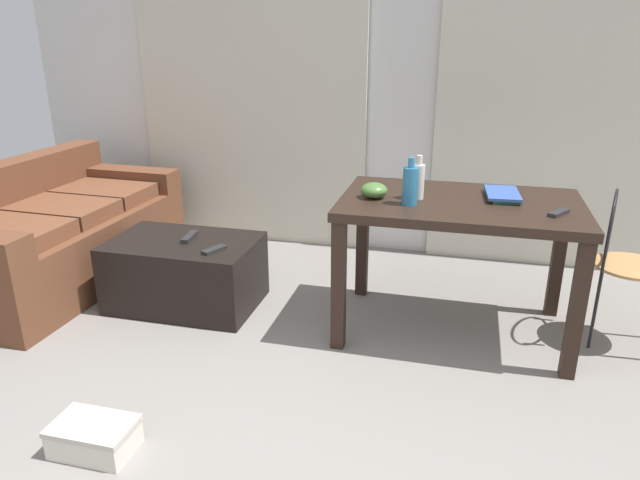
% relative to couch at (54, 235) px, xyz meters
% --- Properties ---
extents(ground_plane, '(7.26, 7.26, 0.00)m').
position_rel_couch_xyz_m(ground_plane, '(2.18, -0.73, -0.31)').
color(ground_plane, gray).
extents(wall_back, '(5.96, 0.10, 2.40)m').
position_rel_couch_xyz_m(wall_back, '(2.18, 1.19, 0.89)').
color(wall_back, silver).
rests_on(wall_back, ground).
extents(curtains, '(4.07, 0.03, 2.01)m').
position_rel_couch_xyz_m(curtains, '(2.18, 1.10, 0.69)').
color(curtains, beige).
rests_on(curtains, ground).
extents(couch, '(0.95, 1.79, 0.79)m').
position_rel_couch_xyz_m(couch, '(0.00, 0.00, 0.00)').
color(couch, brown).
rests_on(couch, ground).
extents(coffee_table, '(0.89, 0.57, 0.42)m').
position_rel_couch_xyz_m(coffee_table, '(1.04, -0.15, -0.10)').
color(coffee_table, black).
rests_on(coffee_table, ground).
extents(craft_table, '(1.27, 0.79, 0.77)m').
position_rel_couch_xyz_m(craft_table, '(2.66, -0.08, 0.35)').
color(craft_table, black).
rests_on(craft_table, ground).
extents(wire_chair, '(0.38, 0.41, 0.85)m').
position_rel_couch_xyz_m(wire_chair, '(3.50, 0.01, 0.22)').
color(wire_chair, '#B7844C').
rests_on(wire_chair, ground).
extents(bottle_near, '(0.06, 0.06, 0.23)m').
position_rel_couch_xyz_m(bottle_near, '(2.43, -0.10, 0.56)').
color(bottle_near, beige).
rests_on(bottle_near, craft_table).
extents(bottle_far, '(0.08, 0.08, 0.25)m').
position_rel_couch_xyz_m(bottle_far, '(2.40, -0.22, 0.56)').
color(bottle_far, teal).
rests_on(bottle_far, craft_table).
extents(bowl, '(0.14, 0.14, 0.08)m').
position_rel_couch_xyz_m(bowl, '(2.20, -0.14, 0.50)').
color(bowl, '#477033').
rests_on(bowl, craft_table).
extents(book_stack, '(0.19, 0.30, 0.03)m').
position_rel_couch_xyz_m(book_stack, '(2.87, 0.03, 0.48)').
color(book_stack, '#2D7F56').
rests_on(book_stack, craft_table).
extents(tv_remote_on_table, '(0.11, 0.14, 0.02)m').
position_rel_couch_xyz_m(tv_remote_on_table, '(3.13, -0.22, 0.47)').
color(tv_remote_on_table, '#232326').
rests_on(tv_remote_on_table, craft_table).
extents(tv_remote_primary, '(0.06, 0.19, 0.03)m').
position_rel_couch_xyz_m(tv_remote_primary, '(1.07, -0.11, 0.12)').
color(tv_remote_primary, '#232326').
rests_on(tv_remote_primary, coffee_table).
extents(tv_remote_secondary, '(0.11, 0.16, 0.02)m').
position_rel_couch_xyz_m(tv_remote_secondary, '(1.30, -0.27, 0.12)').
color(tv_remote_secondary, '#232326').
rests_on(tv_remote_secondary, coffee_table).
extents(shoebox, '(0.33, 0.21, 0.13)m').
position_rel_couch_xyz_m(shoebox, '(1.29, -1.48, -0.25)').
color(shoebox, beige).
rests_on(shoebox, ground).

